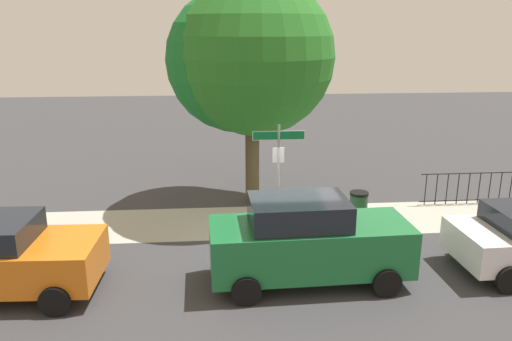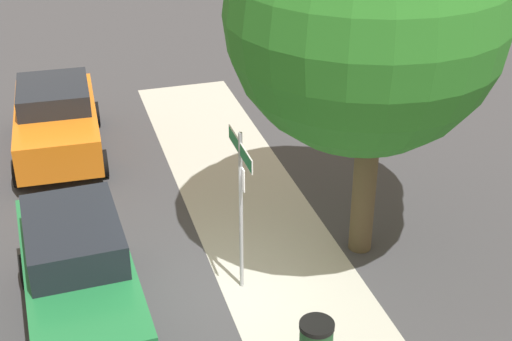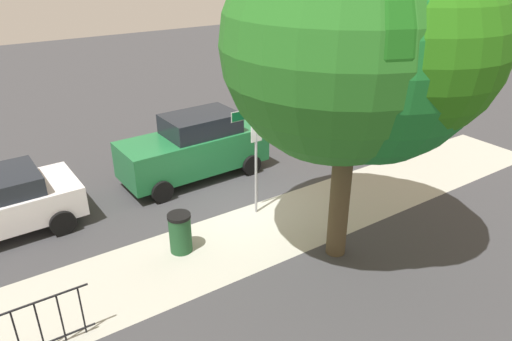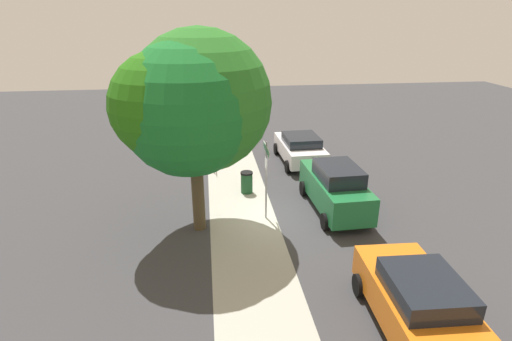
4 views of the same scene
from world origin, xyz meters
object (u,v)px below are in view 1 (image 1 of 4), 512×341
Objects in this scene: street_sign at (278,158)px; shade_tree at (247,56)px; car_green at (308,241)px; trash_bin at (358,208)px.

shade_tree is (-0.69, 2.70, 2.58)m from street_sign.
car_green is at bearing -79.74° from shade_tree.
shade_tree is 6.78m from car_green.
car_green is (1.01, -5.56, -3.76)m from shade_tree.
trash_bin is at bearing -34.95° from shade_tree.
car_green is (0.32, -2.86, -1.18)m from street_sign.
street_sign reaches higher than car_green.
trash_bin is at bearing 11.44° from street_sign.
street_sign is at bearing 94.47° from car_green.
street_sign is 3.19× the size of trash_bin.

